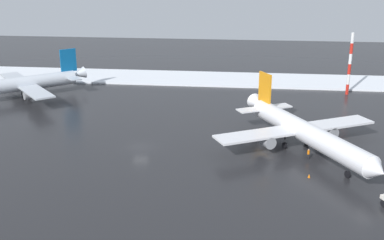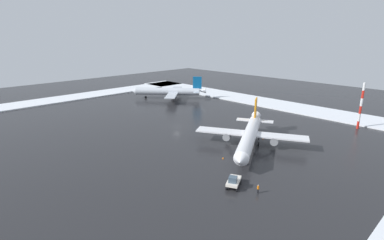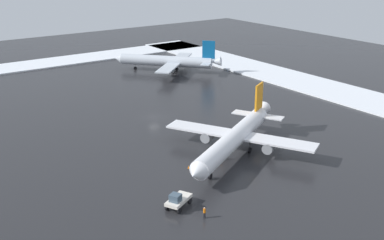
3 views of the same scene
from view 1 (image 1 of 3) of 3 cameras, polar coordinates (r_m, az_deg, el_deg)
ground_plane at (r=81.44m, az=-6.16°, el=-3.16°), size 240.00×240.00×0.00m
snow_bank_far at (r=128.51m, az=-1.35°, el=5.00°), size 152.00×16.00×0.39m
airplane_foreground_jet at (r=80.03m, az=13.13°, el=-1.31°), size 27.42×32.13×10.41m
airplane_parked_portside at (r=115.30m, az=-20.15°, el=3.96°), size 27.88×26.07×10.17m
ground_crew_mid_apron at (r=77.78m, az=13.63°, el=-3.87°), size 0.36×0.36×1.71m
antenna_mast at (r=117.36m, az=18.20°, el=6.32°), size 0.70×0.70×14.40m
traffic_cone_near_nose at (r=71.65m, az=13.70°, el=-6.44°), size 0.36×0.36×0.55m
traffic_cone_mid_line at (r=88.78m, az=11.65°, el=-1.42°), size 0.36×0.36×0.55m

